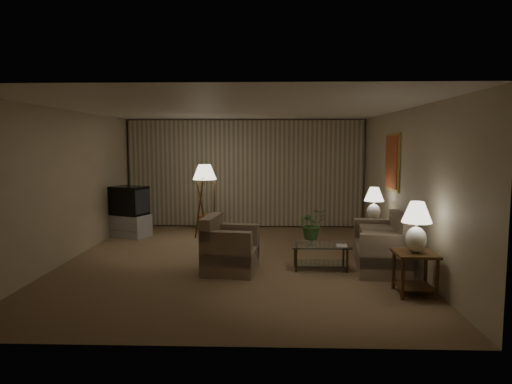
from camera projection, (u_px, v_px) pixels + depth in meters
ground at (235, 261)px, 8.22m from camera, size 7.00×7.00×0.00m
room_shell at (241, 160)px, 9.53m from camera, size 6.04×7.02×2.72m
sofa at (381, 247)px, 7.69m from camera, size 1.79×1.18×0.71m
armchair at (231, 250)px, 7.47m from camera, size 1.08×1.04×0.73m
side_table_near at (415, 265)px, 6.34m from camera, size 0.56×0.56×0.60m
side_table_far at (373, 231)px, 8.93m from camera, size 0.48×0.41×0.60m
table_lamp_near at (417, 223)px, 6.27m from camera, size 0.41×0.41×0.71m
table_lamp_far at (374, 201)px, 8.86m from camera, size 0.38×0.38×0.66m
coffee_table at (320, 253)px, 7.63m from camera, size 0.97×0.53×0.41m
tv_cabinet at (130, 226)px, 10.32m from camera, size 1.24×1.15×0.50m
crt_tv at (129, 201)px, 10.26m from camera, size 1.13×1.07×0.64m
floor_lamp at (205, 199)px, 10.20m from camera, size 0.53×0.53×1.64m
ottoman at (210, 223)px, 11.02m from camera, size 0.66×0.66×0.39m
vase at (312, 240)px, 7.62m from camera, size 0.18×0.18×0.15m
flowers at (312, 221)px, 7.58m from camera, size 0.57×0.54×0.51m
book at (336, 246)px, 7.51m from camera, size 0.20×0.26×0.02m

